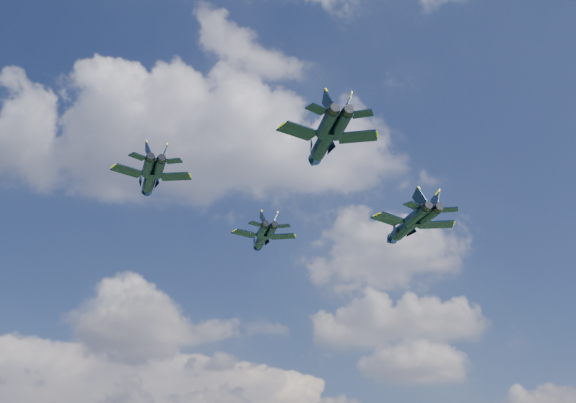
# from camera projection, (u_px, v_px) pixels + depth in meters

# --- Properties ---
(jet_lead) EXTENTS (11.11, 14.80, 3.49)m
(jet_lead) POSITION_uv_depth(u_px,v_px,m) (262.00, 239.00, 126.69)
(jet_lead) COLOR black
(jet_left) EXTENTS (11.05, 14.99, 3.53)m
(jet_left) POSITION_uv_depth(u_px,v_px,m) (150.00, 180.00, 104.34)
(jet_left) COLOR black
(jet_right) EXTENTS (13.29, 18.06, 4.25)m
(jet_right) POSITION_uv_depth(u_px,v_px,m) (405.00, 228.00, 113.54)
(jet_right) COLOR black
(jet_slot) EXTENTS (12.63, 16.75, 3.95)m
(jet_slot) POSITION_uv_depth(u_px,v_px,m) (323.00, 143.00, 91.04)
(jet_slot) COLOR black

